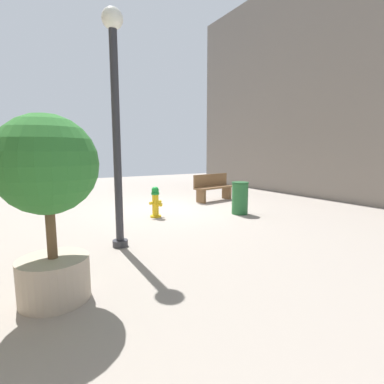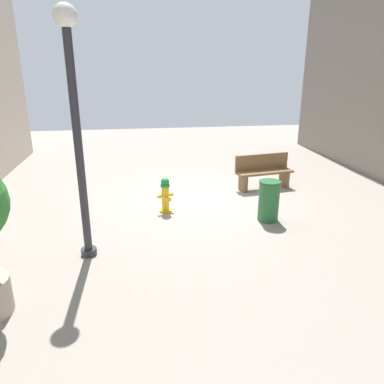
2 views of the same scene
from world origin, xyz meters
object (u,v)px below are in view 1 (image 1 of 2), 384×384
at_px(bench_near, 213,187).
at_px(street_lamp, 115,105).
at_px(fire_hydrant, 156,202).
at_px(planter_tree, 48,187).
at_px(trash_bin, 240,198).

height_order(bench_near, street_lamp, street_lamp).
height_order(fire_hydrant, planter_tree, planter_tree).
bearing_deg(planter_tree, trash_bin, -153.19).
bearing_deg(bench_near, fire_hydrant, 25.56).
bearing_deg(street_lamp, bench_near, -143.69).
distance_m(bench_near, street_lamp, 5.87).
xyz_separation_m(bench_near, planter_tree, (5.69, 4.77, 0.86)).
distance_m(fire_hydrant, bench_near, 3.17).
height_order(street_lamp, trash_bin, street_lamp).
bearing_deg(street_lamp, fire_hydrant, -129.74).
bearing_deg(fire_hydrant, bench_near, -154.44).
xyz_separation_m(fire_hydrant, street_lamp, (1.57, 1.89, 2.14)).
height_order(fire_hydrant, bench_near, bench_near).
xyz_separation_m(street_lamp, trash_bin, (-3.77, -1.03, -2.10)).
distance_m(street_lamp, trash_bin, 4.43).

